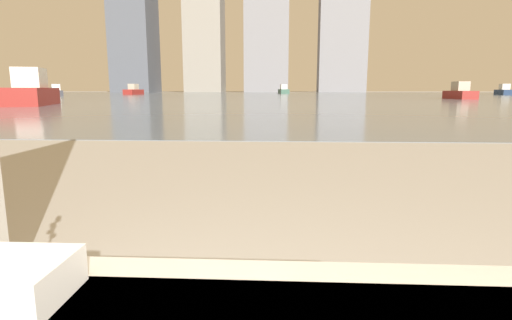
% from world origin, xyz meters
% --- Properties ---
extents(towel_stack, '(0.23, 0.18, 0.08)m').
position_xyz_m(towel_stack, '(-0.33, 0.76, 0.55)').
color(towel_stack, white).
rests_on(towel_stack, bathtub).
extents(harbor_water, '(180.00, 110.00, 0.01)m').
position_xyz_m(harbor_water, '(0.00, 62.00, 0.01)').
color(harbor_water, slate).
rests_on(harbor_water, ground_plane).
extents(harbor_boat_0, '(2.28, 5.05, 1.83)m').
position_xyz_m(harbor_boat_0, '(1.39, 82.53, 0.65)').
color(harbor_boat_0, '#335647').
rests_on(harbor_boat_0, harbor_water).
extents(harbor_boat_1, '(2.39, 4.78, 1.71)m').
position_xyz_m(harbor_boat_1, '(36.04, 66.18, 0.61)').
color(harbor_boat_1, navy).
rests_on(harbor_boat_1, harbor_water).
extents(harbor_boat_2, '(2.04, 4.82, 1.76)m').
position_xyz_m(harbor_boat_2, '(-24.10, 67.09, 0.63)').
color(harbor_boat_2, maroon).
rests_on(harbor_boat_2, harbor_water).
extents(harbor_boat_3, '(1.48, 4.22, 1.58)m').
position_xyz_m(harbor_boat_3, '(16.94, 38.21, 0.57)').
color(harbor_boat_3, maroon).
rests_on(harbor_boat_3, harbor_water).
extents(harbor_boat_4, '(3.53, 5.84, 2.07)m').
position_xyz_m(harbor_boat_4, '(-13.75, 22.24, 0.74)').
color(harbor_boat_4, maroon).
rests_on(harbor_boat_4, harbor_water).
extents(harbor_boat_5, '(3.44, 4.20, 1.54)m').
position_xyz_m(harbor_boat_5, '(-29.38, 52.51, 0.55)').
color(harbor_boat_5, '#2D2D33').
rests_on(harbor_boat_5, harbor_water).
extents(skyline_tower_3, '(13.28, 6.70, 40.95)m').
position_xyz_m(skyline_tower_3, '(18.33, 118.00, 20.48)').
color(skyline_tower_3, slate).
rests_on(skyline_tower_3, ground_plane).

